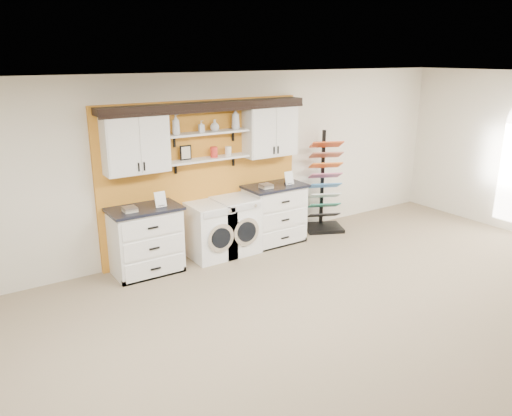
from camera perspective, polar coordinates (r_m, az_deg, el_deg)
floor at (r=5.43m, az=15.24°, el=-17.70°), size 10.00×10.00×0.00m
ceiling at (r=4.50m, az=18.08°, el=13.18°), size 10.00×10.00×0.00m
wall_back at (r=7.85m, az=-6.13°, el=4.91°), size 10.00×0.00×10.00m
accent_panel at (r=7.86m, az=-5.97°, el=3.44°), size 3.40×0.07×2.40m
upper_cabinet_left at (r=7.13m, az=-13.63°, el=7.23°), size 0.90×0.35×0.84m
upper_cabinet_right at (r=8.16m, az=1.58°, el=8.90°), size 0.90×0.35×0.84m
shelf_lower at (r=7.65m, az=-5.47°, el=5.61°), size 1.32×0.28×0.03m
shelf_upper at (r=7.58m, az=-5.56°, el=8.57°), size 1.32×0.28×0.03m
crown_molding at (r=7.54m, az=-5.69°, el=11.57°), size 3.30×0.41×0.13m
picture_frame at (r=7.51m, az=-8.04°, el=6.28°), size 0.18×0.02×0.22m
canister_red at (r=7.67m, az=-4.83°, el=6.39°), size 0.11×0.11×0.16m
canister_cream at (r=7.80m, az=-3.20°, el=6.52°), size 0.10×0.10×0.14m
base_cabinet_left at (r=7.35m, az=-12.47°, el=-3.63°), size 1.01×0.66×0.99m
base_cabinet_right at (r=8.35m, az=2.10°, el=-0.67°), size 1.02×0.66×1.00m
washer at (r=7.76m, az=-5.27°, el=-2.59°), size 0.63×0.71×0.87m
dryer at (r=7.97m, az=-2.40°, el=-1.94°), size 0.64×0.71×0.89m
sample_rack at (r=9.03m, az=7.79°, el=0.94°), size 0.82×0.76×1.78m
soap_bottle_a at (r=7.33m, az=-9.15°, el=9.42°), size 0.16×0.16×0.29m
soap_bottle_b at (r=7.52m, az=-6.28°, el=9.26°), size 0.09×0.09×0.17m
soap_bottle_c at (r=7.62m, az=-4.75°, el=9.42°), size 0.19×0.19×0.17m
soap_bottle_d at (r=7.79m, az=-2.36°, el=10.18°), size 0.15×0.15×0.32m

